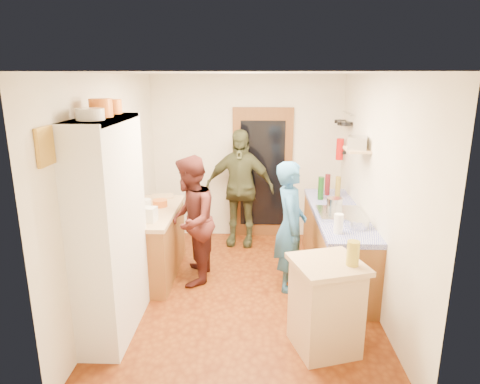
# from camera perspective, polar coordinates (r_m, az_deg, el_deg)

# --- Properties ---
(floor) EXTENTS (3.00, 4.00, 0.02)m
(floor) POSITION_cam_1_polar(r_m,az_deg,el_deg) (5.40, 0.43, -13.29)
(floor) COLOR brown
(floor) RESTS_ON ground
(ceiling) EXTENTS (3.00, 4.00, 0.02)m
(ceiling) POSITION_cam_1_polar(r_m,az_deg,el_deg) (4.75, 0.49, 15.71)
(ceiling) COLOR silver
(ceiling) RESTS_ON ground
(wall_back) EXTENTS (3.00, 0.02, 2.60)m
(wall_back) POSITION_cam_1_polar(r_m,az_deg,el_deg) (6.87, 0.93, 4.60)
(wall_back) COLOR silver
(wall_back) RESTS_ON ground
(wall_front) EXTENTS (3.00, 0.02, 2.60)m
(wall_front) POSITION_cam_1_polar(r_m,az_deg,el_deg) (3.02, -0.63, -9.70)
(wall_front) COLOR silver
(wall_front) RESTS_ON ground
(wall_left) EXTENTS (0.02, 4.00, 2.60)m
(wall_left) POSITION_cam_1_polar(r_m,az_deg,el_deg) (5.18, -16.49, 0.39)
(wall_left) COLOR silver
(wall_left) RESTS_ON ground
(wall_right) EXTENTS (0.02, 4.00, 2.60)m
(wall_right) POSITION_cam_1_polar(r_m,az_deg,el_deg) (5.10, 17.66, 0.08)
(wall_right) COLOR silver
(wall_right) RESTS_ON ground
(door_frame) EXTENTS (0.95, 0.06, 2.10)m
(door_frame) POSITION_cam_1_polar(r_m,az_deg,el_deg) (6.89, 2.99, 2.47)
(door_frame) COLOR brown
(door_frame) RESTS_ON ground
(door_glass) EXTENTS (0.70, 0.02, 1.70)m
(door_glass) POSITION_cam_1_polar(r_m,az_deg,el_deg) (6.85, 3.00, 2.41)
(door_glass) COLOR black
(door_glass) RESTS_ON door_frame
(hutch_body) EXTENTS (0.40, 1.20, 2.20)m
(hutch_body) POSITION_cam_1_polar(r_m,az_deg,el_deg) (4.45, -16.91, -4.78)
(hutch_body) COLOR white
(hutch_body) RESTS_ON ground
(hutch_top_shelf) EXTENTS (0.40, 1.14, 0.04)m
(hutch_top_shelf) POSITION_cam_1_polar(r_m,az_deg,el_deg) (4.21, -18.05, 9.17)
(hutch_top_shelf) COLOR white
(hutch_top_shelf) RESTS_ON hutch_body
(plate_stack) EXTENTS (0.24, 0.24, 0.10)m
(plate_stack) POSITION_cam_1_polar(r_m,az_deg,el_deg) (3.97, -19.35, 9.75)
(plate_stack) COLOR white
(plate_stack) RESTS_ON hutch_top_shelf
(orange_pot_a) EXTENTS (0.21, 0.21, 0.17)m
(orange_pot_a) POSITION_cam_1_polar(r_m,az_deg,el_deg) (4.23, -18.05, 10.62)
(orange_pot_a) COLOR orange
(orange_pot_a) RESTS_ON hutch_top_shelf
(orange_pot_b) EXTENTS (0.16, 0.16, 0.14)m
(orange_pot_b) POSITION_cam_1_polar(r_m,az_deg,el_deg) (4.57, -16.49, 10.88)
(orange_pot_b) COLOR orange
(orange_pot_b) RESTS_ON hutch_top_shelf
(left_counter_base) EXTENTS (0.60, 1.40, 0.85)m
(left_counter_base) POSITION_cam_1_polar(r_m,az_deg,el_deg) (5.78, -11.51, -6.89)
(left_counter_base) COLOR brown
(left_counter_base) RESTS_ON ground
(left_counter_top) EXTENTS (0.64, 1.44, 0.05)m
(left_counter_top) POSITION_cam_1_polar(r_m,az_deg,el_deg) (5.62, -11.75, -2.64)
(left_counter_top) COLOR tan
(left_counter_top) RESTS_ON left_counter_base
(toaster) EXTENTS (0.25, 0.19, 0.17)m
(toaster) POSITION_cam_1_polar(r_m,az_deg,el_deg) (5.19, -12.35, -2.91)
(toaster) COLOR white
(toaster) RESTS_ON left_counter_top
(kettle) EXTENTS (0.19, 0.19, 0.17)m
(kettle) POSITION_cam_1_polar(r_m,az_deg,el_deg) (5.52, -12.52, -1.81)
(kettle) COLOR white
(kettle) RESTS_ON left_counter_top
(orange_bowl) EXTENTS (0.24, 0.24, 0.09)m
(orange_bowl) POSITION_cam_1_polar(r_m,az_deg,el_deg) (5.75, -10.61, -1.47)
(orange_bowl) COLOR orange
(orange_bowl) RESTS_ON left_counter_top
(chopping_board) EXTENTS (0.34, 0.27, 0.02)m
(chopping_board) POSITION_cam_1_polar(r_m,az_deg,el_deg) (6.19, -10.26, -0.56)
(chopping_board) COLOR tan
(chopping_board) RESTS_ON left_counter_top
(right_counter_base) EXTENTS (0.60, 2.20, 0.84)m
(right_counter_base) POSITION_cam_1_polar(r_m,az_deg,el_deg) (5.77, 12.67, -7.04)
(right_counter_base) COLOR brown
(right_counter_base) RESTS_ON ground
(right_counter_top) EXTENTS (0.62, 2.22, 0.06)m
(right_counter_top) POSITION_cam_1_polar(r_m,az_deg,el_deg) (5.62, 12.94, -2.79)
(right_counter_top) COLOR #1E1FA4
(right_counter_top) RESTS_ON right_counter_base
(hob) EXTENTS (0.55, 0.58, 0.04)m
(hob) POSITION_cam_1_polar(r_m,az_deg,el_deg) (5.45, 13.27, -2.81)
(hob) COLOR silver
(hob) RESTS_ON right_counter_top
(pot_on_hob) EXTENTS (0.20, 0.20, 0.13)m
(pot_on_hob) POSITION_cam_1_polar(r_m,az_deg,el_deg) (5.58, 12.50, -1.44)
(pot_on_hob) COLOR silver
(pot_on_hob) RESTS_ON hob
(bottle_a) EXTENTS (0.08, 0.08, 0.32)m
(bottle_a) POSITION_cam_1_polar(r_m,az_deg,el_deg) (6.04, 10.74, 0.50)
(bottle_a) COLOR #143F14
(bottle_a) RESTS_ON right_counter_top
(bottle_b) EXTENTS (0.09, 0.09, 0.31)m
(bottle_b) POSITION_cam_1_polar(r_m,az_deg,el_deg) (6.30, 11.58, 0.98)
(bottle_b) COLOR #591419
(bottle_b) RESTS_ON right_counter_top
(bottle_c) EXTENTS (0.09, 0.09, 0.30)m
(bottle_c) POSITION_cam_1_polar(r_m,az_deg,el_deg) (6.21, 12.93, 0.67)
(bottle_c) COLOR olive
(bottle_c) RESTS_ON right_counter_top
(paper_towel) EXTENTS (0.10, 0.10, 0.22)m
(paper_towel) POSITION_cam_1_polar(r_m,az_deg,el_deg) (4.81, 12.99, -4.13)
(paper_towel) COLOR white
(paper_towel) RESTS_ON right_counter_top
(mixing_bowl) EXTENTS (0.27, 0.27, 0.10)m
(mixing_bowl) POSITION_cam_1_polar(r_m,az_deg,el_deg) (5.05, 15.35, -4.02)
(mixing_bowl) COLOR silver
(mixing_bowl) RESTS_ON right_counter_top
(island_base) EXTENTS (0.69, 0.69, 0.86)m
(island_base) POSITION_cam_1_polar(r_m,az_deg,el_deg) (4.30, 11.30, -14.93)
(island_base) COLOR tan
(island_base) RESTS_ON ground
(island_top) EXTENTS (0.77, 0.77, 0.05)m
(island_top) POSITION_cam_1_polar(r_m,az_deg,el_deg) (4.10, 11.64, -9.42)
(island_top) COLOR tan
(island_top) RESTS_ON island_base
(cutting_board) EXTENTS (0.42, 0.37, 0.02)m
(cutting_board) POSITION_cam_1_polar(r_m,az_deg,el_deg) (4.11, 10.70, -9.11)
(cutting_board) COLOR white
(cutting_board) RESTS_ON island_top
(oil_jar) EXTENTS (0.14, 0.14, 0.23)m
(oil_jar) POSITION_cam_1_polar(r_m,az_deg,el_deg) (4.03, 14.82, -7.90)
(oil_jar) COLOR #AD9E2D
(oil_jar) RESTS_ON island_top
(pan_rail) EXTENTS (0.02, 0.65, 0.02)m
(pan_rail) POSITION_cam_1_polar(r_m,az_deg,el_deg) (6.43, 14.20, 10.15)
(pan_rail) COLOR silver
(pan_rail) RESTS_ON wall_right
(pan_hang_a) EXTENTS (0.18, 0.18, 0.05)m
(pan_hang_a) POSITION_cam_1_polar(r_m,az_deg,el_deg) (6.26, 13.91, 8.84)
(pan_hang_a) COLOR black
(pan_hang_a) RESTS_ON pan_rail
(pan_hang_b) EXTENTS (0.16, 0.16, 0.05)m
(pan_hang_b) POSITION_cam_1_polar(r_m,az_deg,el_deg) (6.46, 13.54, 8.87)
(pan_hang_b) COLOR black
(pan_hang_b) RESTS_ON pan_rail
(pan_hang_c) EXTENTS (0.17, 0.17, 0.05)m
(pan_hang_c) POSITION_cam_1_polar(r_m,az_deg,el_deg) (6.65, 13.21, 9.15)
(pan_hang_c) COLOR black
(pan_hang_c) RESTS_ON pan_rail
(wall_shelf) EXTENTS (0.26, 0.42, 0.03)m
(wall_shelf) POSITION_cam_1_polar(r_m,az_deg,el_deg) (5.41, 15.33, 5.44)
(wall_shelf) COLOR tan
(wall_shelf) RESTS_ON wall_right
(radio) EXTENTS (0.29, 0.35, 0.15)m
(radio) POSITION_cam_1_polar(r_m,az_deg,el_deg) (5.40, 15.40, 6.38)
(radio) COLOR silver
(radio) RESTS_ON wall_shelf
(ext_bracket) EXTENTS (0.06, 0.10, 0.04)m
(ext_bracket) POSITION_cam_1_polar(r_m,az_deg,el_deg) (6.68, 13.65, 5.16)
(ext_bracket) COLOR black
(ext_bracket) RESTS_ON wall_right
(fire_extinguisher) EXTENTS (0.11, 0.11, 0.32)m
(fire_extinguisher) POSITION_cam_1_polar(r_m,az_deg,el_deg) (6.66, 13.17, 5.59)
(fire_extinguisher) COLOR red
(fire_extinguisher) RESTS_ON wall_right
(picture_frame) EXTENTS (0.03, 0.25, 0.30)m
(picture_frame) POSITION_cam_1_polar(r_m,az_deg,el_deg) (3.62, -24.56, 5.56)
(picture_frame) COLOR gold
(picture_frame) RESTS_ON wall_left
(person_hob) EXTENTS (0.42, 0.61, 1.61)m
(person_hob) POSITION_cam_1_polar(r_m,az_deg,el_deg) (5.22, 7.06, -4.65)
(person_hob) COLOR #2B6298
(person_hob) RESTS_ON ground
(person_left) EXTENTS (0.63, 0.80, 1.64)m
(person_left) POSITION_cam_1_polar(r_m,az_deg,el_deg) (5.42, -6.26, -3.70)
(person_left) COLOR #441A17
(person_left) RESTS_ON ground
(person_back) EXTENTS (1.11, 0.58, 1.81)m
(person_back) POSITION_cam_1_polar(r_m,az_deg,el_deg) (6.55, 0.03, 0.53)
(person_back) COLOR #3A3D24
(person_back) RESTS_ON ground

